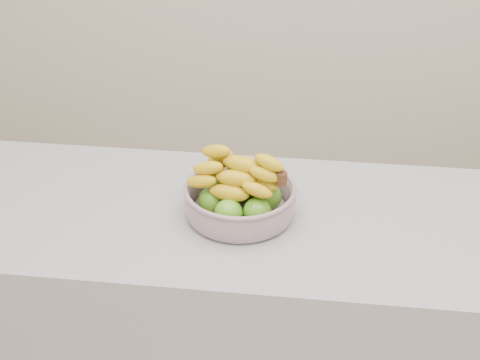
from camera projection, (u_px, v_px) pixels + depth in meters
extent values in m
cube|color=#A3A3AB|center=(309.00, 349.00, 1.90)|extent=(2.00, 0.60, 0.90)
cylinder|color=#AABDCC|center=(240.00, 212.00, 1.69)|extent=(0.24, 0.24, 0.01)
torus|color=#AABDCC|center=(240.00, 188.00, 1.65)|extent=(0.28, 0.28, 0.01)
sphere|color=#52971A|center=(228.00, 213.00, 1.61)|extent=(0.07, 0.07, 0.07)
sphere|color=#52971A|center=(257.00, 211.00, 1.62)|extent=(0.07, 0.07, 0.07)
sphere|color=#52971A|center=(268.00, 197.00, 1.67)|extent=(0.07, 0.07, 0.07)
sphere|color=#52971A|center=(251.00, 185.00, 1.72)|extent=(0.07, 0.07, 0.07)
sphere|color=#52971A|center=(224.00, 186.00, 1.71)|extent=(0.07, 0.07, 0.07)
sphere|color=#52971A|center=(212.00, 200.00, 1.66)|extent=(0.07, 0.07, 0.07)
ellipsoid|color=yellow|center=(229.00, 193.00, 1.61)|extent=(0.18, 0.07, 0.04)
ellipsoid|color=yellow|center=(237.00, 184.00, 1.65)|extent=(0.18, 0.09, 0.04)
ellipsoid|color=yellow|center=(244.00, 175.00, 1.68)|extent=(0.18, 0.11, 0.04)
ellipsoid|color=yellow|center=(236.00, 178.00, 1.61)|extent=(0.18, 0.06, 0.04)
ellipsoid|color=yellow|center=(244.00, 169.00, 1.65)|extent=(0.18, 0.12, 0.04)
ellipsoid|color=yellow|center=(242.00, 164.00, 1.61)|extent=(0.18, 0.09, 0.04)
cylinder|color=#432815|center=(281.00, 178.00, 1.58)|extent=(0.03, 0.03, 0.03)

